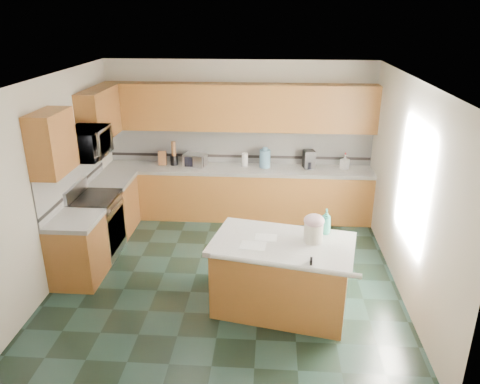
{
  "coord_description": "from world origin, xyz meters",
  "views": [
    {
      "loc": [
        0.57,
        -5.64,
        3.49
      ],
      "look_at": [
        0.15,
        0.35,
        1.12
      ],
      "focal_mm": 35.0,
      "sensor_mm": 36.0,
      "label": 1
    }
  ],
  "objects_px": {
    "coffee_maker": "(309,159)",
    "soap_bottle_island": "(326,221)",
    "island_base": "(281,278)",
    "toaster_oven": "(195,160)",
    "island_top": "(283,244)",
    "knife_block": "(162,158)",
    "treat_jar": "(313,232)"
  },
  "relations": [
    {
      "from": "island_top",
      "to": "toaster_oven",
      "type": "xyz_separation_m",
      "value": [
        -1.48,
        2.76,
        0.14
      ]
    },
    {
      "from": "knife_block",
      "to": "soap_bottle_island",
      "type": "bearing_deg",
      "value": -53.3
    },
    {
      "from": "knife_block",
      "to": "toaster_oven",
      "type": "xyz_separation_m",
      "value": [
        0.57,
        0.0,
        -0.02
      ]
    },
    {
      "from": "knife_block",
      "to": "toaster_oven",
      "type": "distance_m",
      "value": 0.57
    },
    {
      "from": "island_base",
      "to": "knife_block",
      "type": "height_order",
      "value": "knife_block"
    },
    {
      "from": "island_base",
      "to": "island_top",
      "type": "relative_size",
      "value": 0.94
    },
    {
      "from": "treat_jar",
      "to": "toaster_oven",
      "type": "bearing_deg",
      "value": 140.44
    },
    {
      "from": "island_top",
      "to": "treat_jar",
      "type": "distance_m",
      "value": 0.39
    },
    {
      "from": "island_base",
      "to": "knife_block",
      "type": "bearing_deg",
      "value": 138.24
    },
    {
      "from": "island_base",
      "to": "soap_bottle_island",
      "type": "bearing_deg",
      "value": 38.57
    },
    {
      "from": "treat_jar",
      "to": "coffee_maker",
      "type": "height_order",
      "value": "coffee_maker"
    },
    {
      "from": "toaster_oven",
      "to": "coffee_maker",
      "type": "height_order",
      "value": "coffee_maker"
    },
    {
      "from": "knife_block",
      "to": "toaster_oven",
      "type": "relative_size",
      "value": 0.67
    },
    {
      "from": "soap_bottle_island",
      "to": "coffee_maker",
      "type": "bearing_deg",
      "value": 93.98
    },
    {
      "from": "island_base",
      "to": "treat_jar",
      "type": "height_order",
      "value": "treat_jar"
    },
    {
      "from": "coffee_maker",
      "to": "island_top",
      "type": "bearing_deg",
      "value": -110.94
    },
    {
      "from": "treat_jar",
      "to": "toaster_oven",
      "type": "distance_m",
      "value": 3.28
    },
    {
      "from": "toaster_oven",
      "to": "island_base",
      "type": "bearing_deg",
      "value": -46.24
    },
    {
      "from": "island_base",
      "to": "coffee_maker",
      "type": "xyz_separation_m",
      "value": [
        0.48,
        2.79,
        0.64
      ]
    },
    {
      "from": "soap_bottle_island",
      "to": "coffee_maker",
      "type": "relative_size",
      "value": 1.03
    },
    {
      "from": "coffee_maker",
      "to": "soap_bottle_island",
      "type": "bearing_deg",
      "value": -100.22
    },
    {
      "from": "island_base",
      "to": "coffee_maker",
      "type": "relative_size",
      "value": 5.05
    },
    {
      "from": "island_top",
      "to": "treat_jar",
      "type": "bearing_deg",
      "value": 18.05
    },
    {
      "from": "island_base",
      "to": "knife_block",
      "type": "relative_size",
      "value": 6.24
    },
    {
      "from": "island_base",
      "to": "toaster_oven",
      "type": "bearing_deg",
      "value": 129.79
    },
    {
      "from": "toaster_oven",
      "to": "soap_bottle_island",
      "type": "bearing_deg",
      "value": -35.68
    },
    {
      "from": "island_top",
      "to": "treat_jar",
      "type": "height_order",
      "value": "treat_jar"
    },
    {
      "from": "knife_block",
      "to": "treat_jar",
      "type": "bearing_deg",
      "value": -57.69
    },
    {
      "from": "island_base",
      "to": "coffee_maker",
      "type": "height_order",
      "value": "coffee_maker"
    },
    {
      "from": "toaster_oven",
      "to": "knife_block",
      "type": "bearing_deg",
      "value": -164.46
    },
    {
      "from": "soap_bottle_island",
      "to": "toaster_oven",
      "type": "distance_m",
      "value": 3.2
    },
    {
      "from": "soap_bottle_island",
      "to": "knife_block",
      "type": "relative_size",
      "value": 1.28
    }
  ]
}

